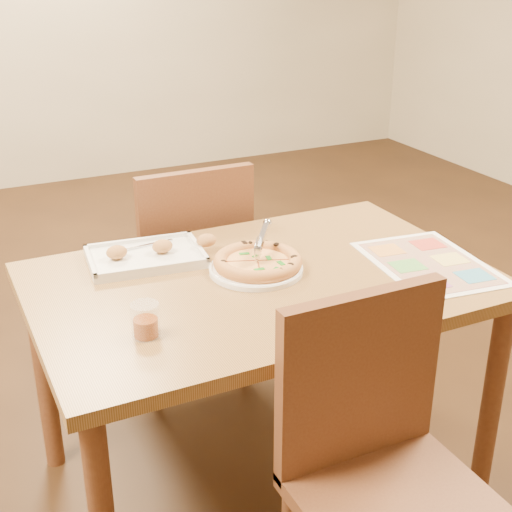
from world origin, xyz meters
name	(u,v)px	position (x,y,z in m)	size (l,w,h in m)	color
room	(262,52)	(0.00, 0.00, 1.35)	(7.00, 7.00, 7.00)	black
dining_table	(262,304)	(0.00, 0.00, 0.63)	(1.30, 0.85, 0.72)	olive
chair_near	(379,441)	(0.00, -0.60, 0.57)	(0.42, 0.42, 0.47)	brown
chair_far	(189,252)	(0.00, 0.60, 0.57)	(0.42, 0.42, 0.47)	brown
plate	(256,269)	(0.00, 0.04, 0.73)	(0.27, 0.27, 0.01)	white
pizza	(258,262)	(0.01, 0.05, 0.75)	(0.26, 0.26, 0.04)	#D9894A
pizza_cutter	(261,240)	(0.04, 0.07, 0.80)	(0.11, 0.12, 0.09)	silver
appetizer_tray	(149,256)	(-0.25, 0.26, 0.74)	(0.40, 0.27, 0.06)	silver
glass_tumbler	(146,322)	(-0.40, -0.18, 0.76)	(0.07, 0.07, 0.09)	#7E3109
menu	(429,263)	(0.49, -0.13, 0.72)	(0.31, 0.44, 0.01)	white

